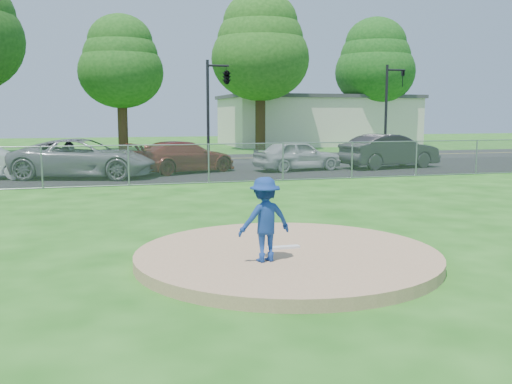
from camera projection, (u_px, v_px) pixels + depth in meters
ground at (192, 191)px, 19.70m from camera, size 120.00×120.00×0.00m
pitchers_mound at (287, 256)px, 10.17m from camera, size 5.40×5.40×0.20m
pitching_rubber at (283, 247)px, 10.34m from camera, size 0.60×0.15×0.04m
chain_link_fence at (183, 164)px, 21.50m from camera, size 40.00×0.06×1.50m
parking_lot at (168, 173)px, 25.89m from camera, size 50.00×8.00×0.01m
street at (151, 160)px, 33.03m from camera, size 60.00×7.00×0.01m
commercial_building at (317, 120)px, 50.47m from camera, size 16.40×9.40×4.30m
tree_center at (121, 61)px, 41.41m from camera, size 6.16×6.16×9.84m
tree_right at (260, 46)px, 42.09m from camera, size 7.28×7.28×11.63m
tree_far_right at (375, 62)px, 48.05m from camera, size 6.72×6.72×10.74m
traffic_signal_center at (225, 78)px, 31.60m from camera, size 1.42×2.48×5.60m
traffic_signal_right at (390, 102)px, 34.59m from camera, size 1.28×0.20×5.60m
pitcher at (265, 219)px, 9.36m from camera, size 0.97×0.64×1.40m
parked_car_gray at (84, 158)px, 23.64m from camera, size 6.37×4.24×1.62m
parked_car_darkred at (184, 157)px, 25.77m from camera, size 5.31×3.77×1.43m
parked_car_pearl at (297, 155)px, 26.82m from camera, size 4.43×2.38×1.43m
parked_car_charcoal at (390, 151)px, 28.11m from camera, size 5.26×2.60×1.66m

